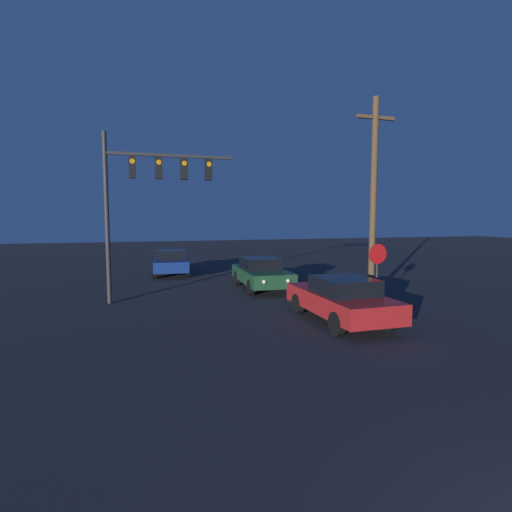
{
  "coord_description": "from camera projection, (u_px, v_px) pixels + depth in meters",
  "views": [
    {
      "loc": [
        -4.44,
        -1.48,
        3.44
      ],
      "look_at": [
        0.0,
        12.87,
        2.02
      ],
      "focal_mm": 28.0,
      "sensor_mm": 36.0,
      "label": 1
    }
  ],
  "objects": [
    {
      "name": "car_far",
      "position": [
        171.0,
        262.0,
        24.42
      ],
      "size": [
        2.33,
        4.9,
        1.51
      ],
      "rotation": [
        0.0,
        0.0,
        -0.07
      ],
      "color": "navy",
      "rests_on": "ground_plane"
    },
    {
      "name": "stop_sign",
      "position": [
        377.0,
        264.0,
        14.62
      ],
      "size": [
        0.73,
        0.07,
        2.51
      ],
      "color": "#2D2D2D",
      "rests_on": "ground_plane"
    },
    {
      "name": "car_mid",
      "position": [
        261.0,
        273.0,
        19.49
      ],
      "size": [
        2.19,
        4.86,
        1.51
      ],
      "rotation": [
        0.0,
        0.0,
        3.1
      ],
      "color": "#1E4728",
      "rests_on": "ground_plane"
    },
    {
      "name": "utility_pole",
      "position": [
        373.0,
        195.0,
        17.1
      ],
      "size": [
        1.79,
        0.28,
        8.53
      ],
      "color": "brown",
      "rests_on": "ground_plane"
    },
    {
      "name": "car_near",
      "position": [
        341.0,
        299.0,
        13.25
      ],
      "size": [
        2.05,
        4.8,
        1.51
      ],
      "rotation": [
        0.0,
        0.0,
        -0.0
      ],
      "color": "#B21E1E",
      "rests_on": "ground_plane"
    },
    {
      "name": "traffic_signal_mast",
      "position": [
        147.0,
        185.0,
        16.23
      ],
      "size": [
        5.23,
        0.3,
        6.83
      ],
      "color": "#2D2D2D",
      "rests_on": "ground_plane"
    }
  ]
}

